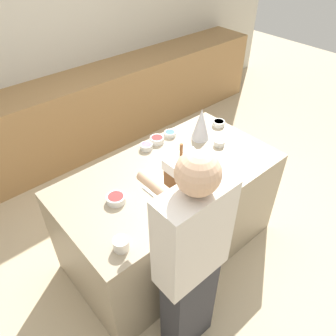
{
  "coord_description": "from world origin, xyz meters",
  "views": [
    {
      "loc": [
        -1.29,
        -1.44,
        2.52
      ],
      "look_at": [
        -0.02,
        0.0,
        0.95
      ],
      "focal_mm": 35.0,
      "sensor_mm": 36.0,
      "label": 1
    }
  ],
  "objects": [
    {
      "name": "candy_bowl_beside_tree",
      "position": [
        0.56,
        0.0,
        0.92
      ],
      "size": [
        0.09,
        0.09,
        0.05
      ],
      "color": "white",
      "rests_on": "kitchen_island"
    },
    {
      "name": "candy_bowl_center_rear",
      "position": [
        0.06,
        0.37,
        0.92
      ],
      "size": [
        0.11,
        0.11,
        0.05
      ],
      "color": "silver",
      "rests_on": "kitchen_island"
    },
    {
      "name": "mug",
      "position": [
        -0.69,
        -0.34,
        0.93
      ],
      "size": [
        0.1,
        0.1,
        0.08
      ],
      "color": "white",
      "rests_on": "kitchen_island"
    },
    {
      "name": "candy_bowl_near_tray_right",
      "position": [
        0.19,
        0.39,
        0.92
      ],
      "size": [
        0.12,
        0.12,
        0.05
      ],
      "color": "white",
      "rests_on": "kitchen_island"
    },
    {
      "name": "candy_bowl_far_left",
      "position": [
        0.34,
        0.39,
        0.92
      ],
      "size": [
        0.1,
        0.1,
        0.04
      ],
      "color": "silver",
      "rests_on": "kitchen_island"
    },
    {
      "name": "kitchen_island",
      "position": [
        0.0,
        0.0,
        0.45
      ],
      "size": [
        1.77,
        0.95,
        0.89
      ],
      "color": "gray",
      "rests_on": "ground_plane"
    },
    {
      "name": "wall_back",
      "position": [
        0.0,
        2.24,
        1.3
      ],
      "size": [
        8.0,
        0.05,
        2.6
      ],
      "color": "beige",
      "rests_on": "ground_plane"
    },
    {
      "name": "gingerbread_house",
      "position": [
        -0.04,
        -0.14,
        1.02
      ],
      "size": [
        0.19,
        0.14,
        0.32
      ],
      "color": "brown",
      "rests_on": "baking_tray"
    },
    {
      "name": "baking_tray",
      "position": [
        -0.04,
        -0.14,
        0.9
      ],
      "size": [
        0.45,
        0.29,
        0.01
      ],
      "color": "silver",
      "rests_on": "kitchen_island"
    },
    {
      "name": "back_cabinet_block",
      "position": [
        0.0,
        1.91,
        0.47
      ],
      "size": [
        6.0,
        0.6,
        0.95
      ],
      "color": "#9E7547",
      "rests_on": "ground_plane"
    },
    {
      "name": "person",
      "position": [
        -0.44,
        -0.68,
        0.87
      ],
      "size": [
        0.44,
        0.55,
        1.68
      ],
      "color": "#333338",
      "rests_on": "ground_plane"
    },
    {
      "name": "candy_bowl_behind_tray",
      "position": [
        -0.49,
        0.01,
        0.92
      ],
      "size": [
        0.13,
        0.13,
        0.05
      ],
      "color": "silver",
      "rests_on": "kitchen_island"
    },
    {
      "name": "decorative_tree",
      "position": [
        0.51,
        0.18,
        1.04
      ],
      "size": [
        0.16,
        0.16,
        0.29
      ],
      "color": "silver",
      "rests_on": "kitchen_island"
    },
    {
      "name": "candy_bowl_front_corner",
      "position": [
        0.27,
        0.08,
        0.92
      ],
      "size": [
        0.13,
        0.13,
        0.05
      ],
      "color": "white",
      "rests_on": "kitchen_island"
    },
    {
      "name": "candy_bowl_far_right",
      "position": [
        0.8,
        0.22,
        0.92
      ],
      "size": [
        0.11,
        0.11,
        0.05
      ],
      "color": "white",
      "rests_on": "kitchen_island"
    },
    {
      "name": "ground_plane",
      "position": [
        0.0,
        0.0,
        0.0
      ],
      "size": [
        12.0,
        12.0,
        0.0
      ],
      "primitive_type": "plane",
      "color": "#C6B28E"
    }
  ]
}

